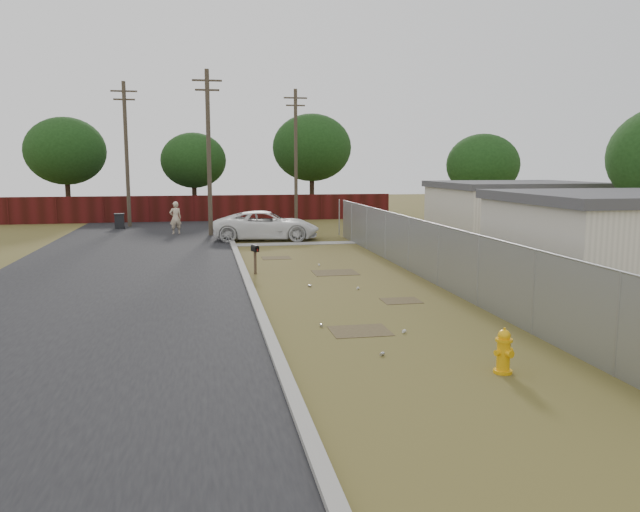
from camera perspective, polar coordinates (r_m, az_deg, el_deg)
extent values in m
plane|color=brown|center=(19.93, 2.35, -3.03)|extent=(120.00, 120.00, 0.00)
cube|color=black|center=(27.49, -17.00, -0.20)|extent=(9.00, 60.00, 0.02)
cube|color=#98958E|center=(27.35, -7.60, 0.15)|extent=(0.25, 60.00, 0.12)
cube|color=#98958E|center=(31.10, -2.43, 1.13)|extent=(6.20, 1.00, 0.03)
cylinder|color=gray|center=(12.88, 25.56, -5.69)|extent=(0.06, 0.06, 2.00)
cylinder|color=gray|center=(15.33, 18.96, -3.16)|extent=(0.06, 0.06, 2.00)
cylinder|color=gray|center=(17.95, 14.25, -1.32)|extent=(0.06, 0.06, 2.00)
cylinder|color=gray|center=(20.67, 10.76, 0.05)|extent=(0.06, 0.06, 2.00)
cylinder|color=gray|center=(23.47, 8.10, 1.10)|extent=(0.06, 0.06, 2.00)
cylinder|color=gray|center=(26.30, 6.00, 1.92)|extent=(0.06, 0.06, 2.00)
cylinder|color=gray|center=(29.17, 4.31, 2.58)|extent=(0.06, 0.06, 2.00)
cylinder|color=gray|center=(32.07, 2.93, 3.12)|extent=(0.06, 0.06, 2.00)
cylinder|color=gray|center=(34.98, 1.77, 3.57)|extent=(0.06, 0.06, 2.00)
cylinder|color=gray|center=(21.48, 9.86, 3.07)|extent=(0.04, 26.00, 0.04)
cube|color=gray|center=(21.60, 9.80, 0.43)|extent=(0.01, 26.00, 2.00)
cube|color=black|center=(21.73, 9.90, -1.39)|extent=(0.03, 26.00, 0.60)
cube|color=#460F0F|center=(44.16, -12.75, 4.24)|extent=(30.00, 0.12, 1.80)
cylinder|color=#4D4333|center=(35.04, -10.13, 9.18)|extent=(0.24, 0.24, 9.00)
cube|color=#4D4333|center=(35.31, -10.30, 15.52)|extent=(1.60, 0.10, 0.10)
cube|color=#4D4333|center=(35.25, -10.28, 14.71)|extent=(1.30, 0.10, 0.10)
cylinder|color=#4D4333|center=(41.29, -17.26, 8.80)|extent=(0.24, 0.24, 9.00)
cube|color=#4D4333|center=(41.52, -17.50, 14.18)|extent=(1.60, 0.10, 0.10)
cube|color=#4D4333|center=(41.47, -17.47, 13.50)|extent=(1.30, 0.10, 0.10)
cylinder|color=#4D4333|center=(43.51, -2.23, 9.13)|extent=(0.24, 0.24, 9.00)
cube|color=#4D4333|center=(43.73, -2.26, 14.24)|extent=(1.60, 0.10, 0.10)
cube|color=#4D4333|center=(43.69, -2.25, 13.59)|extent=(1.30, 0.10, 0.10)
cube|color=silver|center=(31.86, 17.31, 3.44)|extent=(7.00, 6.00, 2.80)
cube|color=#454449|center=(31.77, 17.44, 6.22)|extent=(7.28, 6.24, 0.30)
cylinder|color=#332217|center=(49.03, -22.03, 5.11)|extent=(0.36, 0.36, 3.30)
ellipsoid|color=black|center=(48.99, -22.24, 8.88)|extent=(5.70, 5.70, 4.84)
cylinder|color=#332217|center=(49.10, -11.40, 5.31)|extent=(0.36, 0.36, 2.86)
ellipsoid|color=black|center=(49.03, -11.49, 8.57)|extent=(4.94, 4.94, 4.20)
cylinder|color=#332217|center=(48.81, -0.75, 5.84)|extent=(0.36, 0.36, 3.52)
ellipsoid|color=black|center=(48.78, -0.75, 9.88)|extent=(6.08, 6.08, 5.17)
cylinder|color=#332217|center=(41.01, 14.52, 4.47)|extent=(0.36, 0.36, 2.64)
ellipsoid|color=black|center=(40.92, 14.66, 8.07)|extent=(4.56, 4.56, 3.88)
cylinder|color=#E9A70C|center=(12.60, 16.36, -10.08)|extent=(0.45, 0.45, 0.06)
cylinder|color=#E9A70C|center=(12.51, 16.42, -8.71)|extent=(0.31, 0.31, 0.61)
cylinder|color=#E9A70C|center=(12.42, 16.48, -7.37)|extent=(0.41, 0.41, 0.05)
sphere|color=#E9A70C|center=(12.40, 16.49, -7.00)|extent=(0.30, 0.30, 0.24)
cylinder|color=#E9A70C|center=(12.37, 16.52, -6.43)|extent=(0.05, 0.05, 0.06)
cylinder|color=#E9A70C|center=(12.39, 15.94, -8.50)|extent=(0.13, 0.14, 0.12)
cylinder|color=#E9A70C|center=(12.59, 16.92, -8.27)|extent=(0.13, 0.14, 0.12)
cylinder|color=#E9A70C|center=(12.39, 16.91, -8.54)|extent=(0.18, 0.16, 0.15)
cube|color=brown|center=(22.64, -5.95, -0.56)|extent=(0.10, 0.10, 0.88)
cube|color=black|center=(22.58, -5.96, 0.61)|extent=(0.28, 0.45, 0.16)
cylinder|color=black|center=(22.56, -5.97, 0.81)|extent=(0.28, 0.45, 0.16)
cube|color=#B60D0D|center=(22.36, -5.74, 0.54)|extent=(0.03, 0.04, 0.09)
imported|color=white|center=(32.80, -4.93, 2.80)|extent=(5.74, 3.14, 1.52)
imported|color=beige|center=(36.30, -13.08, 3.41)|extent=(0.78, 0.62, 1.85)
cube|color=black|center=(40.33, -17.86, 3.02)|extent=(0.60, 0.60, 0.89)
cube|color=black|center=(40.29, -17.89, 3.67)|extent=(0.66, 0.66, 0.07)
cylinder|color=black|center=(40.07, -17.46, 2.50)|extent=(0.06, 0.19, 0.18)
cylinder|color=beige|center=(14.96, 7.69, -6.83)|extent=(0.12, 0.12, 0.07)
cylinder|color=#A2A2A6|center=(15.37, 0.12, -6.34)|extent=(0.07, 0.10, 0.07)
cylinder|color=beige|center=(19.89, 3.48, -2.95)|extent=(0.12, 0.12, 0.07)
cylinder|color=#A2A2A6|center=(13.19, 5.70, -8.89)|extent=(0.12, 0.12, 0.07)
cylinder|color=beige|center=(24.40, -0.09, -0.82)|extent=(0.08, 0.11, 0.07)
cylinder|color=#A2A2A6|center=(20.26, -0.94, -2.72)|extent=(0.12, 0.11, 0.07)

